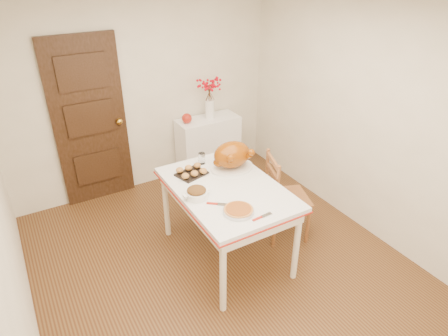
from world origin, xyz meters
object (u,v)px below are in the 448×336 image
pumpkin_pie (238,210)px  sideboard (208,147)px  kitchen_table (226,222)px  turkey_platter (232,156)px  chair_oak (288,196)px

pumpkin_pie → sideboard: bearing=68.9°
kitchen_table → turkey_platter: bearing=50.8°
turkey_platter → chair_oak: bearing=-25.5°
kitchen_table → pumpkin_pie: bearing=-107.1°
turkey_platter → pumpkin_pie: size_ratio=1.72×
sideboard → chair_oak: bearing=-86.8°
pumpkin_pie → kitchen_table: bearing=72.9°
kitchen_table → chair_oak: 0.76m
sideboard → turkey_platter: 1.51m
chair_oak → pumpkin_pie: 1.04m
kitchen_table → chair_oak: chair_oak is taller
kitchen_table → turkey_platter: size_ratio=3.05×
chair_oak → turkey_platter: turkey_platter is taller
sideboard → kitchen_table: 1.75m
chair_oak → pumpkin_pie: (-0.88, -0.39, 0.37)m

